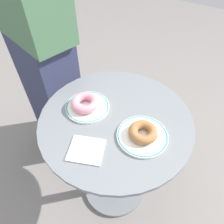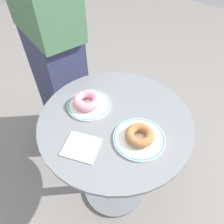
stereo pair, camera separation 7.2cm
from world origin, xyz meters
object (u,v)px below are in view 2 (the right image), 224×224
object	(u,v)px
donut_pink_frosted	(87,101)
plate_left	(89,105)
cafe_table	(115,150)
plate_right	(139,139)
donut_cinnamon	(140,135)
paper_napkin	(81,147)
person_figure	(49,36)

from	to	relation	value
donut_pink_frosted	plate_left	bearing A→B (deg)	28.76
cafe_table	plate_right	xyz separation A→B (m)	(0.14, -0.03, 0.26)
cafe_table	donut_cinnamon	world-z (taller)	donut_cinnamon
donut_pink_frosted	donut_cinnamon	xyz separation A→B (m)	(0.29, -0.01, -0.00)
donut_cinnamon	donut_pink_frosted	bearing A→B (deg)	177.91
plate_right	donut_cinnamon	world-z (taller)	donut_cinnamon
paper_napkin	donut_cinnamon	bearing A→B (deg)	47.97
donut_cinnamon	paper_napkin	world-z (taller)	donut_cinnamon
plate_left	donut_pink_frosted	xyz separation A→B (m)	(-0.01, -0.00, 0.02)
plate_right	donut_pink_frosted	bearing A→B (deg)	177.91
donut_cinnamon	person_figure	world-z (taller)	person_figure
cafe_table	plate_left	xyz separation A→B (m)	(-0.14, -0.01, 0.26)
plate_right	donut_cinnamon	bearing A→B (deg)	-90.00
plate_right	person_figure	world-z (taller)	person_figure
plate_left	donut_pink_frosted	size ratio (longest dim) A/B	1.57
cafe_table	person_figure	world-z (taller)	person_figure
plate_right	paper_napkin	distance (m)	0.23
plate_left	paper_napkin	distance (m)	0.22
plate_left	paper_napkin	size ratio (longest dim) A/B	1.50
cafe_table	plate_right	world-z (taller)	plate_right
paper_napkin	person_figure	bearing A→B (deg)	148.14
plate_left	donut_cinnamon	world-z (taller)	donut_cinnamon
plate_left	donut_cinnamon	xyz separation A→B (m)	(0.28, -0.01, 0.02)
cafe_table	paper_napkin	xyz separation A→B (m)	(-0.01, -0.20, 0.26)
plate_right	person_figure	xyz separation A→B (m)	(-0.70, 0.17, 0.13)
paper_napkin	person_figure	world-z (taller)	person_figure
plate_left	donut_cinnamon	bearing A→B (deg)	-3.02
donut_pink_frosted	donut_cinnamon	world-z (taller)	donut_pink_frosted
cafe_table	donut_pink_frosted	bearing A→B (deg)	-173.27
plate_left	paper_napkin	bearing A→B (deg)	-55.00
plate_left	person_figure	bearing A→B (deg)	159.44
cafe_table	person_figure	xyz separation A→B (m)	(-0.56, 0.14, 0.39)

